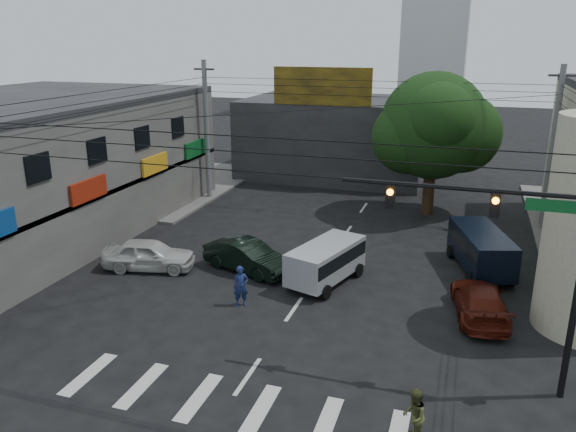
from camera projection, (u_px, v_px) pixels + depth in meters
The scene contains 16 objects.
ground at pixel (278, 333), 20.92m from camera, with size 160.00×160.00×0.00m, color black.
sidewalk_far_left at pixel (131, 182), 42.53m from camera, with size 16.00×16.00×0.15m, color #514F4C.
building_left at pixel (2, 172), 30.62m from camera, with size 14.00×24.00×7.00m, color #494744.
building_far at pixel (337, 137), 44.76m from camera, with size 14.00×10.00×6.00m, color #232326.
billboard at pixel (322, 86), 39.02m from camera, with size 7.00×0.30×2.60m, color olive.
street_tree at pixel (434, 126), 33.49m from camera, with size 6.40×6.40×8.70m.
traffic_gantry at pixel (521, 242), 16.23m from camera, with size 7.10×0.35×7.20m.
utility_pole_far_left at pixel (207, 131), 37.14m from camera, with size 0.32×0.32×9.20m, color #59595B.
utility_pole_far_right at pixel (552, 150), 30.92m from camera, with size 0.32×0.32×9.20m, color #59595B.
dark_sedan at pixel (247, 256), 26.27m from camera, with size 4.68×2.92×1.46m, color black.
white_compact at pixel (149, 255), 26.48m from camera, with size 4.58×2.68×1.46m, color beige.
maroon_sedan at pixel (480, 301), 21.94m from camera, with size 2.52×4.78×1.32m, color #4F150B.
silver_minivan at pixel (326, 264), 24.92m from camera, with size 2.91×4.54×1.81m, color #B1B4BA, non-canonical shape.
navy_van at pixel (481, 251), 26.23m from camera, with size 3.20×5.17×1.94m, color black, non-canonical shape.
traffic_officer at pixel (241, 286), 22.78m from camera, with size 0.75×0.67×1.72m, color #16214F.
pedestrian_olive at pixel (414, 416), 15.04m from camera, with size 0.62×0.79×1.59m, color #3F441F.
Camera 1 is at (6.13, -17.59, 10.46)m, focal length 35.00 mm.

